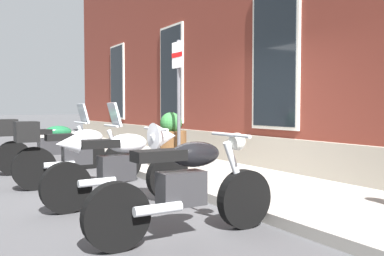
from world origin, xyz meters
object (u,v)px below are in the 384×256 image
(motorcycle_green_touring, at_px, (47,144))
(motorcycle_silver_touring, at_px, (73,152))
(motorcycle_black_naked, at_px, (188,188))
(motorcycle_white_sport, at_px, (126,161))
(barrel_planter, at_px, (171,144))
(parking_sign, at_px, (178,87))

(motorcycle_green_touring, relative_size, motorcycle_silver_touring, 1.02)
(motorcycle_green_touring, height_order, motorcycle_black_naked, motorcycle_green_touring)
(motorcycle_white_sport, bearing_deg, motorcycle_black_naked, -0.21)
(motorcycle_white_sport, distance_m, motorcycle_black_naked, 1.58)
(motorcycle_white_sport, height_order, barrel_planter, barrel_planter)
(motorcycle_silver_touring, xyz_separation_m, parking_sign, (0.22, 1.75, 1.04))
(motorcycle_black_naked, bearing_deg, motorcycle_white_sport, 179.79)
(motorcycle_green_touring, xyz_separation_m, motorcycle_silver_touring, (1.73, 0.05, 0.00))
(motorcycle_silver_touring, bearing_deg, motorcycle_green_touring, -178.45)
(parking_sign, xyz_separation_m, barrel_planter, (-0.46, 0.10, -1.02))
(motorcycle_silver_touring, height_order, motorcycle_white_sport, motorcycle_silver_touring)
(motorcycle_green_touring, xyz_separation_m, barrel_planter, (1.48, 1.89, 0.02))
(motorcycle_black_naked, distance_m, barrel_planter, 3.78)
(motorcycle_silver_touring, xyz_separation_m, motorcycle_black_naked, (3.17, 0.24, -0.07))
(motorcycle_black_naked, relative_size, barrel_planter, 1.92)
(motorcycle_green_touring, distance_m, motorcycle_silver_touring, 1.73)
(motorcycle_white_sport, relative_size, barrel_planter, 1.92)
(motorcycle_green_touring, relative_size, motorcycle_black_naked, 1.05)
(motorcycle_white_sport, xyz_separation_m, parking_sign, (-1.38, 1.50, 1.02))
(motorcycle_green_touring, distance_m, motorcycle_black_naked, 4.91)
(motorcycle_white_sport, xyz_separation_m, barrel_planter, (-1.84, 1.60, 0.00))
(motorcycle_silver_touring, height_order, parking_sign, parking_sign)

